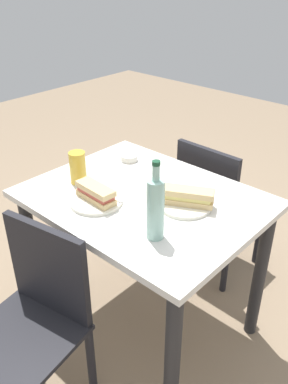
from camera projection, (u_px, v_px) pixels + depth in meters
The scene contains 13 objects.
ground_plane at pixel (144, 322), 2.16m from camera, with size 8.00×8.00×0.00m, color #8C755B.
dining_table at pixel (144, 222), 1.84m from camera, with size 1.00×0.78×0.78m.
chair_far at pixel (213, 202), 2.30m from camera, with size 0.41×0.41×0.84m.
chair_near at pixel (35, 316), 1.57m from camera, with size 0.47×0.47×0.84m.
plate_near at pixel (185, 205), 1.70m from camera, with size 0.22×0.22×0.01m, color silver.
baguette_sandwich_near at pixel (186, 196), 1.68m from camera, with size 0.24×0.17×0.07m.
knife_near at pixel (184, 196), 1.74m from camera, with size 0.15×0.11×0.01m.
plate_far at pixel (96, 201), 1.72m from camera, with size 0.22×0.22×0.01m, color silver.
baguette_sandwich_far at pixel (96, 193), 1.70m from camera, with size 0.19×0.08×0.07m.
knife_far at pixel (103, 194), 1.75m from camera, with size 0.18×0.03×0.01m.
water_bottle at pixel (155, 208), 1.45m from camera, with size 0.07×0.07×0.31m.
beer_glass at pixel (78, 168), 1.85m from camera, with size 0.07×0.07×0.15m, color gold.
olive_bowl at pixel (129, 158), 2.08m from camera, with size 0.09×0.09×0.03m, color silver.
Camera 1 is at (1.03, -1.13, 1.67)m, focal length 38.06 mm.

